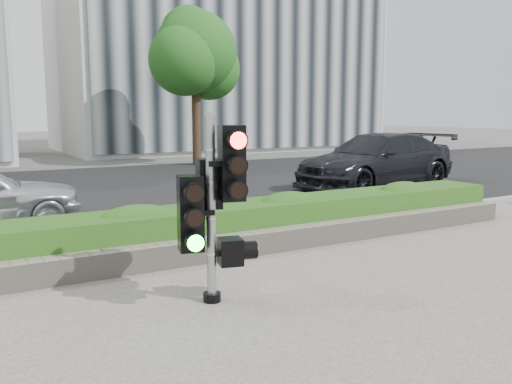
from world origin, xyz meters
TOP-DOWN VIEW (x-y plane):
  - ground at (0.00, 0.00)m, footprint 120.00×120.00m
  - sidewalk at (0.00, -2.50)m, footprint 16.00×11.00m
  - road at (0.00, 10.00)m, footprint 60.00×13.00m
  - curb at (0.00, 3.15)m, footprint 60.00×0.25m
  - stone_wall at (0.00, 1.90)m, footprint 12.00×0.32m
  - hedge at (0.00, 2.55)m, footprint 12.00×1.00m
  - building_right at (11.00, 25.00)m, footprint 18.00×10.00m
  - tree_right at (5.48, 15.55)m, footprint 4.10×3.58m
  - traffic_signal at (-1.00, 0.32)m, footprint 0.79×0.64m
  - car_dark at (7.32, 6.72)m, footprint 5.64×2.88m

SIDE VIEW (x-z plane):
  - ground at x=0.00m, z-range 0.00..0.00m
  - road at x=0.00m, z-range 0.00..0.02m
  - sidewalk at x=0.00m, z-range 0.00..0.03m
  - curb at x=0.00m, z-range 0.00..0.12m
  - stone_wall at x=0.00m, z-range 0.03..0.37m
  - hedge at x=0.00m, z-range 0.03..0.71m
  - car_dark at x=7.32m, z-range 0.02..1.59m
  - traffic_signal at x=-1.00m, z-range 0.14..2.32m
  - tree_right at x=5.48m, z-range 1.22..7.75m
  - building_right at x=11.00m, z-range 0.00..12.00m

